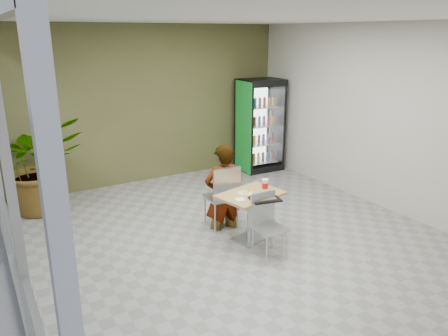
{
  "coord_description": "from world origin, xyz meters",
  "views": [
    {
      "loc": [
        -3.21,
        -4.97,
        3.01
      ],
      "look_at": [
        0.09,
        0.61,
        1.0
      ],
      "focal_mm": 35.0,
      "sensor_mm": 36.0,
      "label": 1
    }
  ],
  "objects_px": {
    "seated_woman": "(223,195)",
    "cafeteria_tray": "(265,199)",
    "beverage_fridge": "(260,125)",
    "potted_plant": "(38,164)",
    "chair_near": "(266,219)",
    "chair_far": "(224,192)",
    "dining_table": "(250,207)",
    "soda_cup": "(265,185)"
  },
  "relations": [
    {
      "from": "seated_woman",
      "to": "soda_cup",
      "type": "distance_m",
      "value": 0.78
    },
    {
      "from": "dining_table",
      "to": "soda_cup",
      "type": "height_order",
      "value": "soda_cup"
    },
    {
      "from": "beverage_fridge",
      "to": "seated_woman",
      "type": "bearing_deg",
      "value": -132.46
    },
    {
      "from": "seated_woman",
      "to": "potted_plant",
      "type": "height_order",
      "value": "potted_plant"
    },
    {
      "from": "dining_table",
      "to": "beverage_fridge",
      "type": "bearing_deg",
      "value": 52.76
    },
    {
      "from": "chair_near",
      "to": "beverage_fridge",
      "type": "relative_size",
      "value": 0.44
    },
    {
      "from": "seated_woman",
      "to": "potted_plant",
      "type": "distance_m",
      "value": 3.27
    },
    {
      "from": "cafeteria_tray",
      "to": "potted_plant",
      "type": "distance_m",
      "value": 4.05
    },
    {
      "from": "dining_table",
      "to": "chair_near",
      "type": "height_order",
      "value": "chair_near"
    },
    {
      "from": "chair_near",
      "to": "soda_cup",
      "type": "height_order",
      "value": "soda_cup"
    },
    {
      "from": "dining_table",
      "to": "soda_cup",
      "type": "relative_size",
      "value": 6.08
    },
    {
      "from": "dining_table",
      "to": "potted_plant",
      "type": "xyz_separation_m",
      "value": [
        -2.5,
        2.84,
        0.31
      ]
    },
    {
      "from": "dining_table",
      "to": "beverage_fridge",
      "type": "height_order",
      "value": "beverage_fridge"
    },
    {
      "from": "seated_woman",
      "to": "beverage_fridge",
      "type": "relative_size",
      "value": 0.82
    },
    {
      "from": "soda_cup",
      "to": "chair_far",
      "type": "bearing_deg",
      "value": 124.75
    },
    {
      "from": "chair_far",
      "to": "seated_woman",
      "type": "bearing_deg",
      "value": -93.78
    },
    {
      "from": "chair_near",
      "to": "potted_plant",
      "type": "distance_m",
      "value": 4.13
    },
    {
      "from": "chair_near",
      "to": "potted_plant",
      "type": "bearing_deg",
      "value": 127.41
    },
    {
      "from": "chair_far",
      "to": "beverage_fridge",
      "type": "height_order",
      "value": "beverage_fridge"
    },
    {
      "from": "chair_near",
      "to": "seated_woman",
      "type": "height_order",
      "value": "seated_woman"
    },
    {
      "from": "soda_cup",
      "to": "beverage_fridge",
      "type": "bearing_deg",
      "value": 56.12
    },
    {
      "from": "soda_cup",
      "to": "beverage_fridge",
      "type": "relative_size",
      "value": 0.08
    },
    {
      "from": "seated_woman",
      "to": "cafeteria_tray",
      "type": "relative_size",
      "value": 4.06
    },
    {
      "from": "potted_plant",
      "to": "cafeteria_tray",
      "type": "bearing_deg",
      "value": -51.24
    },
    {
      "from": "dining_table",
      "to": "beverage_fridge",
      "type": "distance_m",
      "value": 3.7
    },
    {
      "from": "seated_woman",
      "to": "cafeteria_tray",
      "type": "height_order",
      "value": "seated_woman"
    },
    {
      "from": "chair_far",
      "to": "beverage_fridge",
      "type": "relative_size",
      "value": 0.51
    },
    {
      "from": "chair_near",
      "to": "beverage_fridge",
      "type": "distance_m",
      "value": 4.11
    },
    {
      "from": "dining_table",
      "to": "chair_far",
      "type": "height_order",
      "value": "chair_far"
    },
    {
      "from": "cafeteria_tray",
      "to": "chair_near",
      "type": "bearing_deg",
      "value": -117.27
    },
    {
      "from": "dining_table",
      "to": "cafeteria_tray",
      "type": "relative_size",
      "value": 2.56
    },
    {
      "from": "cafeteria_tray",
      "to": "beverage_fridge",
      "type": "distance_m",
      "value": 3.92
    },
    {
      "from": "chair_far",
      "to": "soda_cup",
      "type": "xyz_separation_m",
      "value": [
        0.39,
        -0.56,
        0.22
      ]
    },
    {
      "from": "potted_plant",
      "to": "dining_table",
      "type": "bearing_deg",
      "value": -48.64
    },
    {
      "from": "beverage_fridge",
      "to": "potted_plant",
      "type": "xyz_separation_m",
      "value": [
        -4.72,
        -0.08,
        -0.18
      ]
    },
    {
      "from": "beverage_fridge",
      "to": "potted_plant",
      "type": "relative_size",
      "value": 1.21
    },
    {
      "from": "dining_table",
      "to": "cafeteria_tray",
      "type": "bearing_deg",
      "value": -84.03
    },
    {
      "from": "chair_near",
      "to": "seated_woman",
      "type": "xyz_separation_m",
      "value": [
        -0.07,
        1.09,
        0.01
      ]
    },
    {
      "from": "dining_table",
      "to": "chair_near",
      "type": "distance_m",
      "value": 0.47
    },
    {
      "from": "chair_far",
      "to": "cafeteria_tray",
      "type": "xyz_separation_m",
      "value": [
        0.15,
        -0.88,
        0.15
      ]
    },
    {
      "from": "seated_woman",
      "to": "soda_cup",
      "type": "bearing_deg",
      "value": 126.03
    },
    {
      "from": "beverage_fridge",
      "to": "dining_table",
      "type": "bearing_deg",
      "value": -124.24
    }
  ]
}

